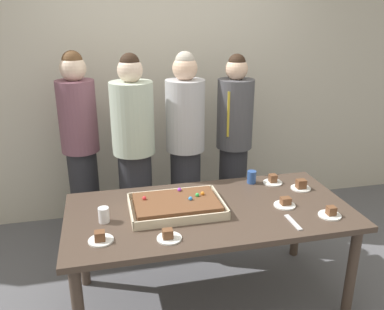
{
  "coord_description": "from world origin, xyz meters",
  "views": [
    {
      "loc": [
        -0.68,
        -2.36,
        2.02
      ],
      "look_at": [
        -0.09,
        0.15,
        1.1
      ],
      "focal_mm": 37.38,
      "sensor_mm": 36.0,
      "label": 1
    }
  ],
  "objects_px": {
    "plated_slice_near_right": "(330,213)",
    "plated_slice_center_front": "(301,186)",
    "drink_cup_nearest": "(104,215)",
    "drink_cup_middle": "(252,177)",
    "plated_slice_near_left": "(273,181)",
    "plated_slice_far_right": "(169,236)",
    "plated_slice_center_back": "(285,203)",
    "sheet_cake": "(176,205)",
    "person_green_shirt_behind": "(234,142)",
    "cake_server_utensil": "(293,222)",
    "person_far_right_suit": "(81,146)",
    "person_serving_front": "(134,155)",
    "party_table": "(210,219)",
    "plated_slice_far_left": "(100,238)",
    "person_striped_tie_right": "(185,147)"
  },
  "relations": [
    {
      "from": "party_table",
      "to": "person_green_shirt_behind",
      "type": "bearing_deg",
      "value": 63.11
    },
    {
      "from": "plated_slice_center_front",
      "to": "person_green_shirt_behind",
      "type": "bearing_deg",
      "value": 106.31
    },
    {
      "from": "drink_cup_nearest",
      "to": "drink_cup_middle",
      "type": "bearing_deg",
      "value": 17.86
    },
    {
      "from": "plated_slice_far_left",
      "to": "plated_slice_near_right",
      "type": "bearing_deg",
      "value": -1.04
    },
    {
      "from": "cake_server_utensil",
      "to": "drink_cup_nearest",
      "type": "bearing_deg",
      "value": 166.21
    },
    {
      "from": "plated_slice_far_right",
      "to": "party_table",
      "type": "bearing_deg",
      "value": 42.64
    },
    {
      "from": "sheet_cake",
      "to": "person_striped_tie_right",
      "type": "bearing_deg",
      "value": 73.73
    },
    {
      "from": "plated_slice_near_right",
      "to": "drink_cup_middle",
      "type": "distance_m",
      "value": 0.7
    },
    {
      "from": "person_serving_front",
      "to": "cake_server_utensil",
      "type": "bearing_deg",
      "value": 24.02
    },
    {
      "from": "drink_cup_nearest",
      "to": "drink_cup_middle",
      "type": "distance_m",
      "value": 1.21
    },
    {
      "from": "plated_slice_far_left",
      "to": "person_far_right_suit",
      "type": "xyz_separation_m",
      "value": [
        -0.14,
        1.36,
        0.14
      ]
    },
    {
      "from": "cake_server_utensil",
      "to": "person_far_right_suit",
      "type": "height_order",
      "value": "person_far_right_suit"
    },
    {
      "from": "plated_slice_center_back",
      "to": "cake_server_utensil",
      "type": "relative_size",
      "value": 0.75
    },
    {
      "from": "plated_slice_near_right",
      "to": "plated_slice_center_front",
      "type": "height_order",
      "value": "plated_slice_center_front"
    },
    {
      "from": "plated_slice_center_back",
      "to": "person_far_right_suit",
      "type": "distance_m",
      "value": 1.83
    },
    {
      "from": "person_far_right_suit",
      "to": "sheet_cake",
      "type": "bearing_deg",
      "value": 0.02
    },
    {
      "from": "plated_slice_near_right",
      "to": "person_striped_tie_right",
      "type": "height_order",
      "value": "person_striped_tie_right"
    },
    {
      "from": "plated_slice_center_back",
      "to": "plated_slice_near_left",
      "type": "bearing_deg",
      "value": 78.44
    },
    {
      "from": "drink_cup_middle",
      "to": "person_green_shirt_behind",
      "type": "relative_size",
      "value": 0.06
    },
    {
      "from": "cake_server_utensil",
      "to": "plated_slice_center_front",
      "type": "bearing_deg",
      "value": 57.66
    },
    {
      "from": "plated_slice_center_front",
      "to": "drink_cup_nearest",
      "type": "xyz_separation_m",
      "value": [
        -1.48,
        -0.18,
        0.02
      ]
    },
    {
      "from": "cake_server_utensil",
      "to": "person_green_shirt_behind",
      "type": "xyz_separation_m",
      "value": [
        0.04,
        1.32,
        0.12
      ]
    },
    {
      "from": "plated_slice_far_right",
      "to": "plated_slice_near_left",
      "type": "bearing_deg",
      "value": 33.71
    },
    {
      "from": "plated_slice_near_right",
      "to": "person_striped_tie_right",
      "type": "xyz_separation_m",
      "value": [
        -0.73,
        1.16,
        0.13
      ]
    },
    {
      "from": "cake_server_utensil",
      "to": "person_serving_front",
      "type": "bearing_deg",
      "value": 128.69
    },
    {
      "from": "cake_server_utensil",
      "to": "person_green_shirt_behind",
      "type": "height_order",
      "value": "person_green_shirt_behind"
    },
    {
      "from": "drink_cup_nearest",
      "to": "person_striped_tie_right",
      "type": "xyz_separation_m",
      "value": [
        0.73,
        0.9,
        0.1
      ]
    },
    {
      "from": "plated_slice_near_left",
      "to": "plated_slice_center_front",
      "type": "distance_m",
      "value": 0.22
    },
    {
      "from": "plated_slice_far_right",
      "to": "person_striped_tie_right",
      "type": "height_order",
      "value": "person_striped_tie_right"
    },
    {
      "from": "plated_slice_center_front",
      "to": "person_green_shirt_behind",
      "type": "xyz_separation_m",
      "value": [
        -0.25,
        0.85,
        0.1
      ]
    },
    {
      "from": "plated_slice_near_right",
      "to": "plated_slice_center_back",
      "type": "distance_m",
      "value": 0.31
    },
    {
      "from": "person_serving_front",
      "to": "party_table",
      "type": "bearing_deg",
      "value": 12.98
    },
    {
      "from": "plated_slice_near_left",
      "to": "plated_slice_far_right",
      "type": "bearing_deg",
      "value": -146.29
    },
    {
      "from": "person_far_right_suit",
      "to": "plated_slice_far_left",
      "type": "bearing_deg",
      "value": -25.4
    },
    {
      "from": "plated_slice_near_right",
      "to": "plated_slice_center_front",
      "type": "relative_size",
      "value": 1.0
    },
    {
      "from": "sheet_cake",
      "to": "person_serving_front",
      "type": "bearing_deg",
      "value": 104.71
    },
    {
      "from": "plated_slice_near_right",
      "to": "person_green_shirt_behind",
      "type": "xyz_separation_m",
      "value": [
        -0.24,
        1.29,
        0.11
      ]
    },
    {
      "from": "sheet_cake",
      "to": "drink_cup_nearest",
      "type": "height_order",
      "value": "drink_cup_nearest"
    },
    {
      "from": "plated_slice_far_left",
      "to": "drink_cup_nearest",
      "type": "relative_size",
      "value": 1.5
    },
    {
      "from": "party_table",
      "to": "plated_slice_near_right",
      "type": "xyz_separation_m",
      "value": [
        0.75,
        -0.27,
        0.1
      ]
    },
    {
      "from": "plated_slice_center_front",
      "to": "person_green_shirt_behind",
      "type": "distance_m",
      "value": 0.9
    },
    {
      "from": "party_table",
      "to": "plated_slice_far_left",
      "type": "bearing_deg",
      "value": -161.47
    },
    {
      "from": "plated_slice_near_left",
      "to": "plated_slice_center_front",
      "type": "xyz_separation_m",
      "value": [
        0.16,
        -0.15,
        0.01
      ]
    },
    {
      "from": "sheet_cake",
      "to": "plated_slice_center_back",
      "type": "relative_size",
      "value": 4.21
    },
    {
      "from": "plated_slice_near_left",
      "to": "plated_slice_far_right",
      "type": "distance_m",
      "value": 1.14
    },
    {
      "from": "cake_server_utensil",
      "to": "person_serving_front",
      "type": "xyz_separation_m",
      "value": [
        -0.9,
        1.13,
        0.14
      ]
    },
    {
      "from": "sheet_cake",
      "to": "person_far_right_suit",
      "type": "xyz_separation_m",
      "value": [
        -0.65,
        1.07,
        0.13
      ]
    },
    {
      "from": "plated_slice_far_left",
      "to": "plated_slice_far_right",
      "type": "relative_size",
      "value": 1.0
    },
    {
      "from": "plated_slice_far_right",
      "to": "person_serving_front",
      "type": "relative_size",
      "value": 0.09
    },
    {
      "from": "plated_slice_near_left",
      "to": "party_table",
      "type": "bearing_deg",
      "value": -152.37
    }
  ]
}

